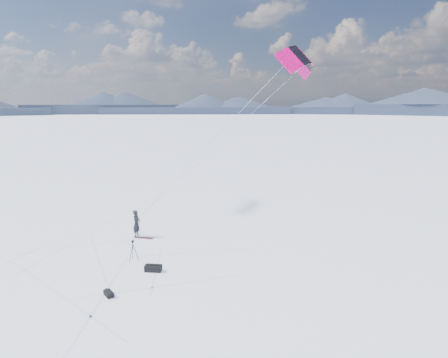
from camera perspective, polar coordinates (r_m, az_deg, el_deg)
The scene contains 9 objects.
ground at distance 23.96m, azimuth -18.10°, elevation -11.81°, with size 1800.00×1800.00×0.00m, color white.
horizon_hills at distance 22.60m, azimuth -18.81°, elevation -1.09°, with size 704.84×706.81×10.37m.
snow_tracks at distance 23.92m, azimuth -20.32°, elevation -11.99°, with size 17.62×14.39×0.01m.
snowkiter at distance 27.47m, azimuth -13.09°, elevation -8.50°, with size 0.70×0.46×1.92m, color black.
snowboard at distance 27.03m, azimuth -12.18°, elevation -8.75°, with size 1.37×0.26×0.04m, color maroon.
tripod at distance 23.13m, azimuth -13.70°, elevation -10.16°, with size 0.63×0.56×1.31m.
gear_bag_a at distance 21.88m, azimuth -10.73°, elevation -13.19°, with size 1.03×0.77×0.42m.
gear_bag_b at distance 19.90m, azimuth -17.17°, elevation -16.32°, with size 0.72×0.54×0.29m.
power_kite at distance 21.97m, azimuth 11.24°, elevation 17.08°, with size 11.90×5.24×11.10m.
Camera 1 is at (16.52, -14.69, 9.23)m, focal length 30.00 mm.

